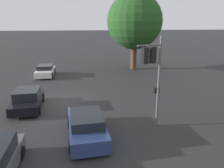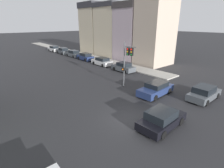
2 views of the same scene
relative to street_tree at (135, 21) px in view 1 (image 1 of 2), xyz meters
name	(u,v)px [view 1 (image 1 of 2)]	position (x,y,z in m)	size (l,w,h in m)	color
ground_plane	(59,101)	(11.39, -8.99, -6.25)	(300.00, 300.00, 0.00)	#28282B
street_tree	(135,21)	(0.00, 0.00, 0.00)	(7.18, 7.18, 9.86)	#4C3823
traffic_signal	(152,67)	(16.69, -3.13, -2.49)	(0.83, 1.63, 5.48)	#515456
crossing_car_0	(45,71)	(2.34, -11.26, -5.63)	(4.07, 2.02, 1.29)	silver
crossing_car_2	(87,126)	(17.38, -6.99, -5.56)	(4.67, 2.23, 1.44)	navy
crossing_car_3	(28,100)	(12.44, -11.16, -5.59)	(4.25, 2.21, 1.41)	black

